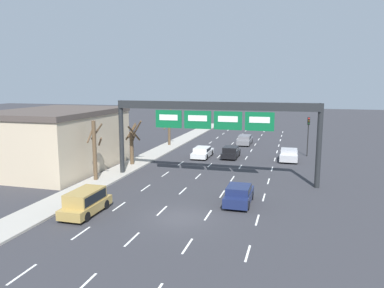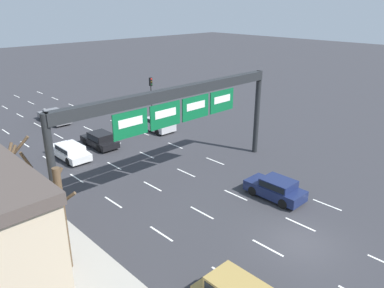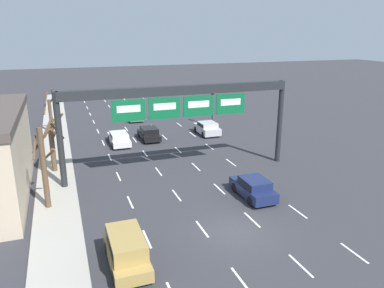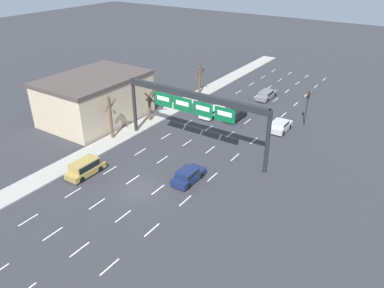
{
  "view_description": "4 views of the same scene",
  "coord_description": "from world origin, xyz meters",
  "views": [
    {
      "loc": [
        7.06,
        -22.52,
        8.88
      ],
      "look_at": [
        -1.79,
        9.32,
        3.39
      ],
      "focal_mm": 35.0,
      "sensor_mm": 36.0,
      "label": 1
    },
    {
      "loc": [
        -16.27,
        -8.33,
        12.41
      ],
      "look_at": [
        3.1,
        11.84,
        1.79
      ],
      "focal_mm": 35.0,
      "sensor_mm": 36.0,
      "label": 2
    },
    {
      "loc": [
        -8.79,
        -17.22,
        11.11
      ],
      "look_at": [
        0.82,
        9.65,
        2.51
      ],
      "focal_mm": 35.0,
      "sensor_mm": 36.0,
      "label": 3
    },
    {
      "loc": [
        21.51,
        -22.72,
        21.12
      ],
      "look_at": [
        2.92,
        5.19,
        3.67
      ],
      "focal_mm": 35.0,
      "sensor_mm": 36.0,
      "label": 4
    }
  ],
  "objects": [
    {
      "name": "tree_bare_closest",
      "position": [
        -9.66,
        13.8,
        2.5
      ],
      "size": [
        1.98,
        2.16,
        4.71
      ],
      "color": "brown",
      "rests_on": "sidewalk_left"
    },
    {
      "name": "ground_plane",
      "position": [
        0.0,
        0.0,
        0.0
      ],
      "size": [
        220.0,
        220.0,
        0.0
      ],
      "primitive_type": "plane",
      "color": "#333338"
    },
    {
      "name": "sidewalk_left",
      "position": [
        -9.65,
        0.0,
        0.07
      ],
      "size": [
        2.8,
        110.0,
        0.15
      ],
      "color": "#A8A399",
      "rests_on": "ground_plane"
    },
    {
      "name": "tree_bare_second",
      "position": [
        -9.89,
        26.67,
        2.53
      ],
      "size": [
        1.7,
        1.51,
        5.03
      ],
      "color": "brown",
      "rests_on": "sidewalk_left"
    },
    {
      "name": "traffic_light_near_gantry",
      "position": [
        8.59,
        24.06,
        3.37
      ],
      "size": [
        0.3,
        0.35,
        4.73
      ],
      "color": "black",
      "rests_on": "ground_plane"
    },
    {
      "name": "tree_bare_third",
      "position": [
        -10.15,
        6.87,
        3.02
      ],
      "size": [
        1.45,
        1.22,
        5.35
      ],
      "color": "brown",
      "rests_on": "sidewalk_left"
    },
    {
      "name": "lane_dashes",
      "position": [
        -0.0,
        13.5,
        0.0
      ],
      "size": [
        10.02,
        67.0,
        0.01
      ],
      "color": "white",
      "rests_on": "ground_plane"
    },
    {
      "name": "car_silver",
      "position": [
        6.52,
        20.55,
        0.75
      ],
      "size": [
        1.98,
        3.93,
        1.41
      ],
      "color": "#B7B7BC",
      "rests_on": "ground_plane"
    },
    {
      "name": "suv_gold",
      "position": [
        -6.41,
        -1.01,
        0.93
      ],
      "size": [
        1.8,
        4.23,
        1.68
      ],
      "color": "#A88947",
      "rests_on": "ground_plane"
    },
    {
      "name": "car_white",
      "position": [
        -3.44,
        19.92,
        0.68
      ],
      "size": [
        1.82,
        4.57,
        1.26
      ],
      "color": "silver",
      "rests_on": "ground_plane"
    },
    {
      "name": "car_navy",
      "position": [
        3.29,
        3.9,
        0.76
      ],
      "size": [
        1.81,
        4.03,
        1.42
      ],
      "color": "#19234C",
      "rests_on": "ground_plane"
    },
    {
      "name": "car_black",
      "position": [
        -0.15,
        20.56,
        0.73
      ],
      "size": [
        1.8,
        4.03,
        1.36
      ],
      "color": "black",
      "rests_on": "ground_plane"
    },
    {
      "name": "car_grey",
      "position": [
        0.17,
        30.64,
        0.73
      ],
      "size": [
        1.8,
        4.87,
        1.35
      ],
      "color": "slate",
      "rests_on": "ground_plane"
    },
    {
      "name": "sign_gantry",
      "position": [
        0.0,
        9.98,
        5.88
      ],
      "size": [
        18.55,
        0.7,
        7.15
      ],
      "color": "#232628",
      "rests_on": "ground_plane"
    }
  ]
}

